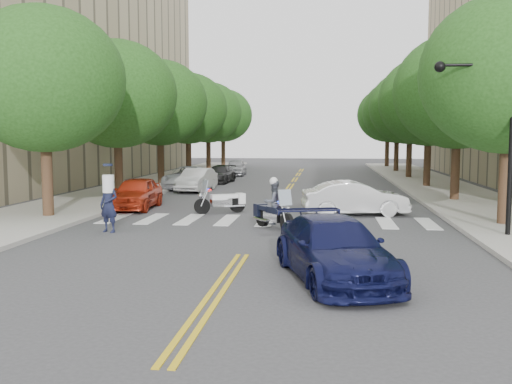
% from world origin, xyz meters
% --- Properties ---
extents(ground, '(140.00, 140.00, 0.00)m').
position_xyz_m(ground, '(0.00, 0.00, 0.00)').
color(ground, '#38383A').
rests_on(ground, ground).
extents(sidewalk_left, '(5.00, 60.00, 0.15)m').
position_xyz_m(sidewalk_left, '(-9.50, 22.00, 0.07)').
color(sidewalk_left, '#9E9991').
rests_on(sidewalk_left, ground).
extents(sidewalk_right, '(5.00, 60.00, 0.15)m').
position_xyz_m(sidewalk_right, '(9.50, 22.00, 0.07)').
color(sidewalk_right, '#9E9991').
rests_on(sidewalk_right, ground).
extents(tree_l_0, '(6.40, 6.40, 8.45)m').
position_xyz_m(tree_l_0, '(-8.80, 6.00, 5.55)').
color(tree_l_0, '#382316').
rests_on(tree_l_0, ground).
extents(tree_l_1, '(6.40, 6.40, 8.45)m').
position_xyz_m(tree_l_1, '(-8.80, 14.00, 5.55)').
color(tree_l_1, '#382316').
rests_on(tree_l_1, ground).
extents(tree_l_2, '(6.40, 6.40, 8.45)m').
position_xyz_m(tree_l_2, '(-8.80, 22.00, 5.55)').
color(tree_l_2, '#382316').
rests_on(tree_l_2, ground).
extents(tree_l_3, '(6.40, 6.40, 8.45)m').
position_xyz_m(tree_l_3, '(-8.80, 30.00, 5.55)').
color(tree_l_3, '#382316').
rests_on(tree_l_3, ground).
extents(tree_l_4, '(6.40, 6.40, 8.45)m').
position_xyz_m(tree_l_4, '(-8.80, 38.00, 5.55)').
color(tree_l_4, '#382316').
rests_on(tree_l_4, ground).
extents(tree_l_5, '(6.40, 6.40, 8.45)m').
position_xyz_m(tree_l_5, '(-8.80, 46.00, 5.55)').
color(tree_l_5, '#382316').
rests_on(tree_l_5, ground).
extents(tree_r_0, '(6.40, 6.40, 8.45)m').
position_xyz_m(tree_r_0, '(8.80, 6.00, 5.55)').
color(tree_r_0, '#382316').
rests_on(tree_r_0, ground).
extents(tree_r_1, '(6.40, 6.40, 8.45)m').
position_xyz_m(tree_r_1, '(8.80, 14.00, 5.55)').
color(tree_r_1, '#382316').
rests_on(tree_r_1, ground).
extents(tree_r_2, '(6.40, 6.40, 8.45)m').
position_xyz_m(tree_r_2, '(8.80, 22.00, 5.55)').
color(tree_r_2, '#382316').
rests_on(tree_r_2, ground).
extents(tree_r_3, '(6.40, 6.40, 8.45)m').
position_xyz_m(tree_r_3, '(8.80, 30.00, 5.55)').
color(tree_r_3, '#382316').
rests_on(tree_r_3, ground).
extents(tree_r_4, '(6.40, 6.40, 8.45)m').
position_xyz_m(tree_r_4, '(8.80, 38.00, 5.55)').
color(tree_r_4, '#382316').
rests_on(tree_r_4, ground).
extents(tree_r_5, '(6.40, 6.40, 8.45)m').
position_xyz_m(tree_r_5, '(8.80, 46.00, 5.55)').
color(tree_r_5, '#382316').
rests_on(tree_r_5, ground).
extents(traffic_signal_pole, '(2.82, 0.42, 6.00)m').
position_xyz_m(traffic_signal_pole, '(7.72, 3.50, 3.72)').
color(traffic_signal_pole, black).
rests_on(traffic_signal_pole, ground).
extents(motorcycle_police, '(1.62, 1.98, 1.88)m').
position_xyz_m(motorcycle_police, '(0.43, 4.54, 0.84)').
color(motorcycle_police, black).
rests_on(motorcycle_police, ground).
extents(motorcycle_parked, '(2.10, 1.42, 1.50)m').
position_xyz_m(motorcycle_parked, '(-2.04, 8.58, 0.52)').
color(motorcycle_parked, black).
rests_on(motorcycle_parked, ground).
extents(officer_standing, '(0.81, 0.65, 1.93)m').
position_xyz_m(officer_standing, '(-5.16, 3.22, 0.96)').
color(officer_standing, '#171B34').
rests_on(officer_standing, ground).
extents(convertible, '(4.59, 2.26, 1.45)m').
position_xyz_m(convertible, '(3.55, 8.50, 0.72)').
color(convertible, silver).
rests_on(convertible, ground).
extents(sedan_blue, '(3.37, 5.33, 1.44)m').
position_xyz_m(sedan_blue, '(2.51, -2.48, 0.72)').
color(sedan_blue, '#0D1139').
rests_on(sedan_blue, ground).
extents(parked_car_a, '(1.96, 4.39, 1.47)m').
position_xyz_m(parked_car_a, '(-6.30, 9.50, 0.73)').
color(parked_car_a, '#B52B13').
rests_on(parked_car_a, ground).
extents(parked_car_b, '(1.83, 4.32, 1.39)m').
position_xyz_m(parked_car_b, '(-5.42, 18.00, 0.69)').
color(parked_car_b, '#B9B9B9').
rests_on(parked_car_b, ground).
extents(parked_car_c, '(2.62, 5.22, 1.42)m').
position_xyz_m(parked_car_c, '(-6.30, 19.50, 0.71)').
color(parked_car_c, '#AEAFB6').
rests_on(parked_car_c, ground).
extents(parked_car_d, '(1.98, 4.32, 1.22)m').
position_xyz_m(parked_car_d, '(-5.20, 24.50, 0.61)').
color(parked_car_d, black).
rests_on(parked_car_d, ground).
extents(parked_car_e, '(1.83, 4.07, 1.36)m').
position_xyz_m(parked_car_e, '(-5.20, 31.94, 0.68)').
color(parked_car_e, '#97979C').
rests_on(parked_car_e, ground).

